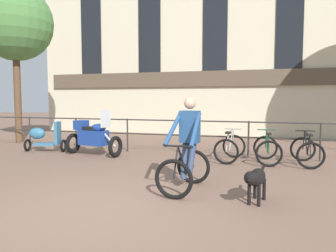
% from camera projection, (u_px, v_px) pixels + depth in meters
% --- Properties ---
extents(ground_plane, '(60.00, 60.00, 0.00)m').
position_uv_depth(ground_plane, '(99.00, 210.00, 4.95)').
color(ground_plane, '#7A5B4C').
extents(canal_railing, '(15.05, 0.05, 1.05)m').
position_uv_depth(canal_railing, '(185.00, 131.00, 9.84)').
color(canal_railing, '#2D2B28').
rests_on(canal_railing, ground_plane).
extents(building_facade, '(18.00, 0.72, 8.75)m').
position_uv_depth(building_facade, '(216.00, 41.00, 15.05)').
color(building_facade, beige).
rests_on(building_facade, ground_plane).
extents(cyclist_with_bike, '(0.77, 1.22, 1.70)m').
position_uv_depth(cyclist_with_bike, '(187.00, 148.00, 6.03)').
color(cyclist_with_bike, black).
rests_on(cyclist_with_bike, ground_plane).
extents(dog, '(0.35, 1.02, 0.59)m').
position_uv_depth(dog, '(256.00, 179.00, 5.19)').
color(dog, black).
rests_on(dog, ground_plane).
extents(parked_motorcycle, '(1.77, 0.88, 1.35)m').
position_uv_depth(parked_motorcycle, '(93.00, 137.00, 9.69)').
color(parked_motorcycle, black).
rests_on(parked_motorcycle, ground_plane).
extents(parked_bicycle_near_lamp, '(0.75, 1.16, 0.86)m').
position_uv_depth(parked_bicycle_near_lamp, '(230.00, 148.00, 8.82)').
color(parked_bicycle_near_lamp, black).
rests_on(parked_bicycle_near_lamp, ground_plane).
extents(parked_bicycle_mid_left, '(0.76, 1.17, 0.86)m').
position_uv_depth(parked_bicycle_mid_left, '(267.00, 149.00, 8.53)').
color(parked_bicycle_mid_left, black).
rests_on(parked_bicycle_mid_left, ground_plane).
extents(parked_bicycle_mid_right, '(0.74, 1.16, 0.86)m').
position_uv_depth(parked_bicycle_mid_right, '(307.00, 151.00, 8.25)').
color(parked_bicycle_mid_right, black).
rests_on(parked_bicycle_mid_right, ground_plane).
extents(parked_scooter, '(1.33, 0.64, 0.96)m').
position_uv_depth(parked_scooter, '(44.00, 137.00, 10.38)').
color(parked_scooter, black).
rests_on(parked_scooter, ground_plane).
extents(tree_canalside_left, '(2.81, 2.81, 5.93)m').
position_uv_depth(tree_canalside_left, '(15.00, 24.00, 12.31)').
color(tree_canalside_left, brown).
rests_on(tree_canalside_left, ground_plane).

